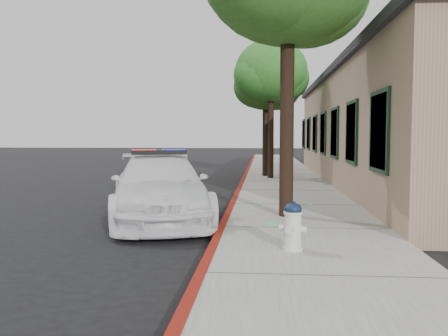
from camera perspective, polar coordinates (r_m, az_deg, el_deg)
ground at (r=9.01m, az=-0.64°, el=-8.01°), size 120.00×120.00×0.00m
sidewalk at (r=11.93m, az=8.44°, el=-4.72°), size 3.20×60.00×0.15m
red_curb at (r=11.93m, az=1.01°, el=-4.65°), size 0.14×60.00×0.16m
clapboard_building at (r=18.71m, az=23.10°, el=4.45°), size 7.30×20.89×4.24m
police_car at (r=10.46m, az=-7.84°, el=-2.36°), size 3.25×5.32×1.56m
fire_hydrant at (r=7.17m, az=8.35°, el=-6.95°), size 0.42×0.37×0.74m
street_tree_mid at (r=19.26m, az=5.77°, el=11.28°), size 3.04×2.90×5.53m
street_tree_far at (r=20.12m, az=5.14°, el=9.88°), size 2.80×2.67×5.05m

